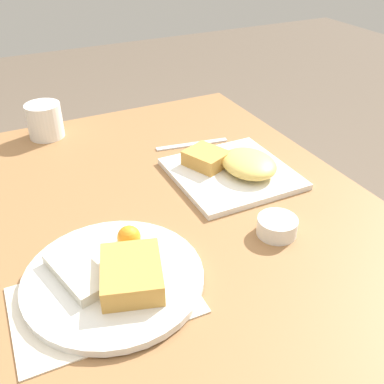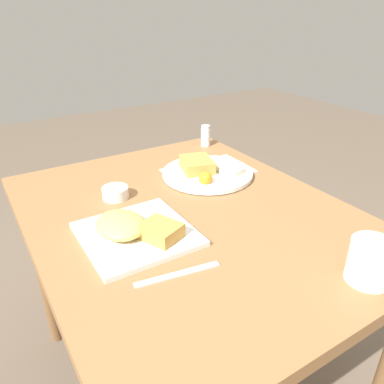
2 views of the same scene
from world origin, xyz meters
name	(u,v)px [view 1 (image 1 of 2)]	position (x,y,z in m)	size (l,w,h in m)	color
dining_table	(170,233)	(0.00, 0.00, 0.65)	(1.07, 0.85, 0.73)	olive
menu_card	(105,300)	(-0.21, 0.21, 0.73)	(0.20, 0.30, 0.00)	beige
plate_square_near	(235,168)	(0.04, -0.19, 0.75)	(0.27, 0.27, 0.06)	white
plate_oval_far	(115,275)	(-0.18, 0.18, 0.75)	(0.31, 0.31, 0.05)	white
sauce_ramekin	(277,226)	(-0.19, -0.15, 0.75)	(0.08, 0.08, 0.04)	white
butter_knife	(192,144)	(0.23, -0.17, 0.73)	(0.05, 0.20, 0.00)	silver
coffee_mug	(45,121)	(0.45, 0.17, 0.78)	(0.09, 0.09, 0.09)	white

